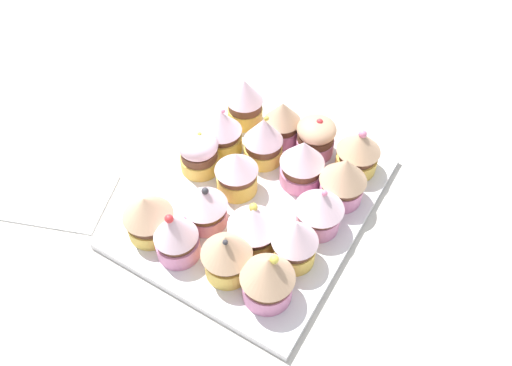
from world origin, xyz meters
The scene contains 21 objects.
ground_plane centered at (0.00, 0.00, -1.50)cm, with size 180.00×180.00×3.00cm, color beige.
baking_tray centered at (0.00, 0.00, 0.60)cm, with size 28.78×34.98×1.20cm.
cupcake_0 centered at (-8.58, -11.91, 4.74)cm, with size 6.43×6.43×6.81cm.
cupcake_1 centered at (-3.66, -12.64, 4.94)cm, with size 5.47×5.47×7.78cm.
cupcake_2 centered at (3.05, -11.72, 5.03)cm, with size 6.15×6.15×7.45cm.
cupcake_3 centered at (8.71, -11.97, 5.15)cm, with size 6.37×6.37×7.91cm.
cupcake_4 centered at (-3.57, -6.82, 4.49)cm, with size 6.04×6.04×6.66cm.
cupcake_5 centered at (3.64, -6.66, 4.85)cm, with size 6.49×6.49×7.33cm.
cupcake_6 centered at (9.03, -6.03, 5.11)cm, with size 5.71×5.71×7.51cm.
cupcake_7 centered at (-9.69, 0.59, 4.41)cm, with size 5.63×5.63×6.61cm.
cupcake_8 centered at (-3.06, 0.02, 4.77)cm, with size 5.91×5.91×6.96cm.
cupcake_9 centered at (9.34, -0.09, 4.94)cm, with size 6.31×6.31×7.32cm.
cupcake_10 centered at (-9.04, 5.49, 4.85)cm, with size 5.80×5.80×7.46cm.
cupcake_11 centered at (-2.92, 6.85, 5.06)cm, with size 5.68×5.68×7.89cm.
cupcake_12 centered at (3.83, 5.83, 5.07)cm, with size 6.14×6.14×7.59cm.
cupcake_13 centered at (9.89, 5.88, 5.09)cm, with size 6.34×6.34×7.47cm.
cupcake_14 centered at (-9.45, 12.44, 5.21)cm, with size 5.58×5.58×7.91cm.
cupcake_15 centered at (-2.60, 11.82, 4.79)cm, with size 5.50×5.50×7.02cm.
cupcake_16 centered at (2.86, 12.04, 4.25)cm, with size 5.72×5.72×6.32cm.
cupcake_17 centered at (9.44, 12.05, 4.76)cm, with size 6.19×6.19×7.27cm.
napkin centered at (-24.74, -13.70, 0.30)cm, with size 15.20×10.50×0.60cm, color white.
Camera 1 is at (22.17, -36.85, 54.23)cm, focal length 34.80 mm.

